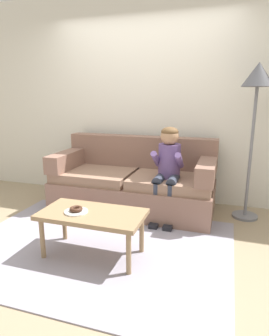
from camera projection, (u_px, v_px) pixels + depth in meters
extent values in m
plane|color=#9E896B|center=(106.00, 236.00, 3.12)|extent=(10.00, 10.00, 0.00)
cube|color=silver|center=(144.00, 99.00, 4.07)|extent=(8.00, 0.10, 2.80)
cube|color=#9993A3|center=(96.00, 246.00, 2.89)|extent=(2.58, 1.93, 0.01)
cube|color=#846051|center=(133.00, 195.00, 3.80)|extent=(2.03, 0.90, 0.38)
cube|color=#8E6C56|center=(95.00, 175.00, 3.84)|extent=(0.97, 0.74, 0.12)
cube|color=#8E6C56|center=(172.00, 181.00, 3.54)|extent=(0.97, 0.74, 0.12)
cube|color=#846051|center=(141.00, 151.00, 4.00)|extent=(2.03, 0.20, 0.42)
cube|color=#846051|center=(69.00, 159.00, 3.97)|extent=(0.20, 0.90, 0.22)
cube|color=#846051|center=(207.00, 169.00, 3.42)|extent=(0.20, 0.90, 0.22)
cube|color=#937551|center=(92.00, 214.00, 2.64)|extent=(0.94, 0.49, 0.04)
cylinder|color=#937551|center=(42.00, 239.00, 2.64)|extent=(0.04, 0.04, 0.39)
cylinder|color=#937551|center=(129.00, 254.00, 2.40)|extent=(0.04, 0.04, 0.39)
cylinder|color=#937551|center=(64.00, 222.00, 2.99)|extent=(0.04, 0.04, 0.39)
cylinder|color=#937551|center=(142.00, 234.00, 2.74)|extent=(0.04, 0.04, 0.39)
cylinder|color=#664C84|center=(169.00, 161.00, 3.46)|extent=(0.26, 0.26, 0.40)
sphere|color=tan|center=(170.00, 136.00, 3.37)|extent=(0.21, 0.21, 0.21)
ellipsoid|color=brown|center=(170.00, 132.00, 3.36)|extent=(0.20, 0.20, 0.12)
cylinder|color=#333847|center=(159.00, 179.00, 3.39)|extent=(0.11, 0.30, 0.11)
cylinder|color=#333847|center=(156.00, 202.00, 3.31)|extent=(0.09, 0.09, 0.44)
cube|color=black|center=(155.00, 224.00, 3.32)|extent=(0.10, 0.20, 0.06)
cylinder|color=#664C84|center=(156.00, 159.00, 3.39)|extent=(0.07, 0.29, 0.23)
cylinder|color=#333847|center=(173.00, 180.00, 3.34)|extent=(0.11, 0.30, 0.11)
cylinder|color=#333847|center=(170.00, 204.00, 3.26)|extent=(0.09, 0.09, 0.44)
cube|color=black|center=(168.00, 226.00, 3.27)|extent=(0.10, 0.20, 0.06)
cylinder|color=#664C84|center=(179.00, 161.00, 3.31)|extent=(0.07, 0.29, 0.23)
cylinder|color=white|center=(76.00, 212.00, 2.63)|extent=(0.21, 0.21, 0.01)
torus|color=#422619|center=(76.00, 209.00, 2.62)|extent=(0.13, 0.13, 0.04)
cube|color=red|center=(68.00, 222.00, 3.39)|extent=(0.16, 0.09, 0.05)
cylinder|color=red|center=(62.00, 221.00, 3.42)|extent=(0.06, 0.06, 0.05)
cylinder|color=red|center=(75.00, 223.00, 3.37)|extent=(0.06, 0.06, 0.05)
cylinder|color=slate|center=(245.00, 216.00, 3.60)|extent=(0.30, 0.30, 0.03)
cylinder|color=slate|center=(251.00, 152.00, 3.40)|extent=(0.04, 0.04, 1.56)
cone|color=#4C4C51|center=(258.00, 74.00, 3.19)|extent=(0.35, 0.35, 0.26)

